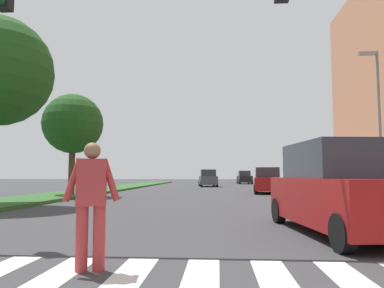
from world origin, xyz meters
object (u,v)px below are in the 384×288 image
(tree_far, at_px, (73,124))
(sedan_midblock, at_px, (267,181))
(suv_crossing, at_px, (341,190))
(traffic_light_gantry, at_px, (7,23))
(sedan_distant, at_px, (208,179))
(sedan_far_horizon, at_px, (244,178))
(pedestrian_performer, at_px, (91,199))
(street_lamp_right, at_px, (377,109))

(tree_far, xyz_separation_m, sedan_midblock, (11.75, 4.55, -3.39))
(tree_far, distance_m, suv_crossing, 16.96)
(traffic_light_gantry, height_order, sedan_distant, traffic_light_gantry)
(traffic_light_gantry, relative_size, sedan_far_horizon, 2.31)
(pedestrian_performer, bearing_deg, traffic_light_gantry, 139.30)
(tree_far, relative_size, sedan_distant, 1.28)
(tree_far, height_order, street_lamp_right, street_lamp_right)
(sedan_distant, bearing_deg, sedan_far_horizon, 68.07)
(traffic_light_gantry, distance_m, sedan_midblock, 19.90)
(sedan_midblock, relative_size, sedan_distant, 0.99)
(suv_crossing, xyz_separation_m, sedan_midblock, (0.66, 16.96, -0.13))
(sedan_distant, bearing_deg, tree_far, -112.37)
(tree_far, xyz_separation_m, street_lamp_right, (16.62, -1.37, 0.41))
(tree_far, relative_size, sedan_midblock, 1.29)
(suv_crossing, xyz_separation_m, sedan_distant, (-3.74, 30.27, -0.12))
(sedan_far_horizon, bearing_deg, sedan_distant, -111.93)
(pedestrian_performer, bearing_deg, sedan_distant, 89.01)
(sedan_midblock, xyz_separation_m, sedan_distant, (-4.40, 13.31, 0.01))
(traffic_light_gantry, xyz_separation_m, pedestrian_performer, (2.71, -2.33, -3.49))
(pedestrian_performer, xyz_separation_m, sedan_midblock, (4.98, 20.32, -0.13))
(sedan_midblock, bearing_deg, sedan_far_horizon, 89.57)
(sedan_midblock, height_order, sedan_distant, sedan_distant)
(pedestrian_performer, xyz_separation_m, suv_crossing, (4.32, 3.36, -0.00))
(street_lamp_right, bearing_deg, suv_crossing, -116.62)
(tree_far, distance_m, traffic_light_gantry, 14.04)
(traffic_light_gantry, distance_m, pedestrian_performer, 4.99)
(street_lamp_right, bearing_deg, sedan_far_horizon, 98.70)
(pedestrian_performer, relative_size, sedan_distant, 0.37)
(sedan_distant, bearing_deg, street_lamp_right, -64.25)
(traffic_light_gantry, bearing_deg, sedan_distant, 84.01)
(tree_far, distance_m, street_lamp_right, 16.69)
(sedan_midblock, height_order, sedan_far_horizon, sedan_far_horizon)
(tree_far, bearing_deg, sedan_far_horizon, 67.80)
(tree_far, relative_size, street_lamp_right, 0.77)
(traffic_light_gantry, xyz_separation_m, sedan_midblock, (7.69, 17.99, -3.62))
(traffic_light_gantry, xyz_separation_m, suv_crossing, (7.03, 1.03, -3.49))
(traffic_light_gantry, relative_size, suv_crossing, 2.20)
(traffic_light_gantry, height_order, pedestrian_performer, traffic_light_gantry)
(suv_crossing, bearing_deg, traffic_light_gantry, -171.64)
(traffic_light_gantry, xyz_separation_m, sedan_distant, (3.29, 31.30, -3.61))
(tree_far, distance_m, sedan_midblock, 13.05)
(tree_far, xyz_separation_m, traffic_light_gantry, (4.06, -13.44, 0.23))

